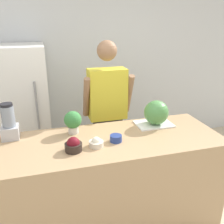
% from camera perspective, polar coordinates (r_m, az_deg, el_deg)
% --- Properties ---
extents(wall_back, '(8.00, 0.06, 2.60)m').
position_cam_1_polar(wall_back, '(3.80, -7.05, 10.39)').
color(wall_back, silver).
rests_on(wall_back, ground_plane).
extents(counter_island, '(2.03, 0.79, 0.92)m').
position_cam_1_polar(counter_island, '(2.55, 0.25, -15.47)').
color(counter_island, tan).
rests_on(counter_island, ground_plane).
extents(refrigerator, '(0.73, 0.76, 1.67)m').
position_cam_1_polar(refrigerator, '(3.49, -20.13, 0.40)').
color(refrigerator, white).
rests_on(refrigerator, ground_plane).
extents(person, '(0.58, 0.27, 1.74)m').
position_cam_1_polar(person, '(3.00, -1.06, -0.21)').
color(person, '#333338').
rests_on(person, ground_plane).
extents(cutting_board, '(0.37, 0.26, 0.01)m').
position_cam_1_polar(cutting_board, '(2.64, 9.51, -2.71)').
color(cutting_board, white).
rests_on(cutting_board, counter_island).
extents(watermelon, '(0.25, 0.25, 0.25)m').
position_cam_1_polar(watermelon, '(2.58, 10.08, -0.12)').
color(watermelon, '#4C8C47').
rests_on(watermelon, cutting_board).
extents(bowl_cherries, '(0.15, 0.15, 0.12)m').
position_cam_1_polar(bowl_cherries, '(2.11, -8.81, -7.53)').
color(bowl_cherries, '#2D231E').
rests_on(bowl_cherries, counter_island).
extents(bowl_cream, '(0.13, 0.13, 0.09)m').
position_cam_1_polar(bowl_cream, '(2.17, -3.63, -7.04)').
color(bowl_cream, beige).
rests_on(bowl_cream, counter_island).
extents(bowl_small_blue, '(0.11, 0.11, 0.06)m').
position_cam_1_polar(bowl_small_blue, '(2.25, 0.90, -6.04)').
color(bowl_small_blue, navy).
rests_on(bowl_small_blue, counter_island).
extents(blender, '(0.15, 0.15, 0.34)m').
position_cam_1_polar(blender, '(2.44, -22.45, -2.50)').
color(blender, '#B7B7BC').
rests_on(blender, counter_island).
extents(potted_plant, '(0.17, 0.17, 0.22)m').
position_cam_1_polar(potted_plant, '(2.40, -8.93, -2.03)').
color(potted_plant, beige).
rests_on(potted_plant, counter_island).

